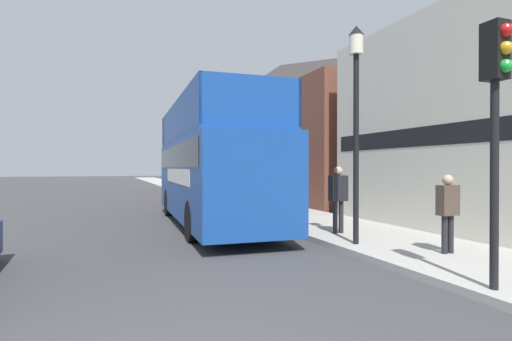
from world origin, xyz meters
TOP-DOWN VIEW (x-y plane):
  - ground_plane at (0.00, 21.00)m, footprint 144.00×144.00m
  - sidewalk at (6.18, 18.00)m, footprint 3.35×108.00m
  - brick_terrace_rear at (10.86, 22.36)m, footprint 6.00×22.01m
  - tour_bus at (2.87, 10.34)m, footprint 2.88×9.90m
  - parked_car_ahead_of_bus at (3.42, 18.07)m, footprint 1.84×4.10m
  - pedestrian_second at (6.19, 3.53)m, footprint 0.43×0.24m
  - pedestrian_third at (5.46, 6.55)m, footprint 0.48×0.26m
  - traffic_signal at (4.85, 1.39)m, footprint 0.28×0.42m
  - lamp_post_nearest at (5.01, 5.08)m, footprint 0.35×0.35m
  - lamp_post_second at (5.03, 14.17)m, footprint 0.35×0.35m
  - lamp_post_third at (4.86, 23.27)m, footprint 0.35×0.35m

SIDE VIEW (x-z plane):
  - ground_plane at x=0.00m, z-range 0.00..0.00m
  - sidewalk at x=6.18m, z-range 0.00..0.14m
  - parked_car_ahead_of_bus at x=3.42m, z-range -0.06..1.54m
  - pedestrian_second at x=6.19m, z-range 0.31..1.95m
  - pedestrian_third at x=5.46m, z-range 0.33..2.14m
  - tour_bus at x=2.87m, z-range -0.21..3.83m
  - traffic_signal at x=4.85m, z-range 1.05..4.96m
  - lamp_post_third at x=4.86m, z-range 1.05..5.92m
  - lamp_post_nearest at x=5.01m, z-range 1.07..6.17m
  - lamp_post_second at x=5.03m, z-range 1.09..6.29m
  - brick_terrace_rear at x=10.86m, z-range 0.00..9.00m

